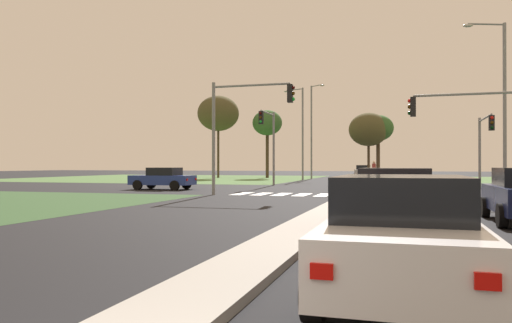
{
  "coord_description": "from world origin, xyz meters",
  "views": [
    {
      "loc": [
        2.36,
        -2.1,
        1.64
      ],
      "look_at": [
        -7.16,
        30.1,
        1.86
      ],
      "focal_mm": 35.04,
      "sensor_mm": 36.0,
      "label": 1
    }
  ],
  "objects_px": {
    "street_lamp_second": "(501,98)",
    "treeline_fourth": "(369,130)",
    "car_blue_third": "(163,178)",
    "traffic_signal_far_right": "(484,137)",
    "street_lamp_third": "(301,129)",
    "treeline_second": "(267,123)",
    "traffic_signal_near_right": "(476,122)",
    "car_red_near": "(395,200)",
    "treeline_near": "(218,114)",
    "pedestrian_at_median": "(374,169)",
    "car_white_fourth": "(402,233)",
    "car_silver_fifth": "(363,172)",
    "treeline_third": "(378,129)",
    "traffic_signal_far_left": "(269,135)",
    "traffic_signal_near_left": "(241,117)",
    "street_lamp_fourth": "(312,128)"
  },
  "relations": [
    {
      "from": "car_white_fourth",
      "to": "treeline_second",
      "type": "xyz_separation_m",
      "value": [
        -16.5,
        54.39,
        6.12
      ]
    },
    {
      "from": "traffic_signal_near_right",
      "to": "treeline_third",
      "type": "height_order",
      "value": "treeline_third"
    },
    {
      "from": "car_blue_third",
      "to": "traffic_signal_far_right",
      "type": "relative_size",
      "value": 0.78
    },
    {
      "from": "street_lamp_third",
      "to": "treeline_second",
      "type": "distance_m",
      "value": 10.11
    },
    {
      "from": "car_blue_third",
      "to": "traffic_signal_far_left",
      "type": "xyz_separation_m",
      "value": [
        5.38,
        7.26,
        3.23
      ]
    },
    {
      "from": "car_red_near",
      "to": "car_silver_fifth",
      "type": "relative_size",
      "value": 0.92
    },
    {
      "from": "car_blue_third",
      "to": "pedestrian_at_median",
      "type": "bearing_deg",
      "value": -40.59
    },
    {
      "from": "car_white_fourth",
      "to": "car_silver_fifth",
      "type": "relative_size",
      "value": 1.0
    },
    {
      "from": "car_white_fourth",
      "to": "treeline_near",
      "type": "height_order",
      "value": "treeline_near"
    },
    {
      "from": "car_blue_third",
      "to": "treeline_fourth",
      "type": "relative_size",
      "value": 0.54
    },
    {
      "from": "traffic_signal_far_left",
      "to": "traffic_signal_near_left",
      "type": "xyz_separation_m",
      "value": [
        1.59,
        -11.81,
        0.22
      ]
    },
    {
      "from": "car_white_fourth",
      "to": "pedestrian_at_median",
      "type": "bearing_deg",
      "value": 93.65
    },
    {
      "from": "treeline_second",
      "to": "treeline_third",
      "type": "height_order",
      "value": "treeline_second"
    },
    {
      "from": "treeline_third",
      "to": "treeline_fourth",
      "type": "height_order",
      "value": "treeline_fourth"
    },
    {
      "from": "car_white_fourth",
      "to": "pedestrian_at_median",
      "type": "relative_size",
      "value": 2.51
    },
    {
      "from": "pedestrian_at_median",
      "to": "car_blue_third",
      "type": "bearing_deg",
      "value": -2.41
    },
    {
      "from": "street_lamp_second",
      "to": "treeline_near",
      "type": "relative_size",
      "value": 0.95
    },
    {
      "from": "traffic_signal_near_left",
      "to": "traffic_signal_far_left",
      "type": "bearing_deg",
      "value": 97.65
    },
    {
      "from": "street_lamp_second",
      "to": "treeline_fourth",
      "type": "height_order",
      "value": "street_lamp_second"
    },
    {
      "from": "car_blue_third",
      "to": "traffic_signal_far_right",
      "type": "xyz_separation_m",
      "value": [
        20.58,
        6.57,
        2.77
      ]
    },
    {
      "from": "street_lamp_second",
      "to": "street_lamp_fourth",
      "type": "height_order",
      "value": "street_lamp_fourth"
    },
    {
      "from": "traffic_signal_far_right",
      "to": "treeline_second",
      "type": "height_order",
      "value": "treeline_second"
    },
    {
      "from": "traffic_signal_near_right",
      "to": "car_red_near",
      "type": "bearing_deg",
      "value": -104.8
    },
    {
      "from": "car_red_near",
      "to": "pedestrian_at_median",
      "type": "distance_m",
      "value": 32.89
    },
    {
      "from": "traffic_signal_near_right",
      "to": "traffic_signal_far_right",
      "type": "xyz_separation_m",
      "value": [
        1.93,
        11.11,
        -0.14
      ]
    },
    {
      "from": "street_lamp_third",
      "to": "treeline_near",
      "type": "height_order",
      "value": "treeline_near"
    },
    {
      "from": "traffic_signal_far_left",
      "to": "treeline_third",
      "type": "bearing_deg",
      "value": 73.18
    },
    {
      "from": "car_blue_third",
      "to": "treeline_fourth",
      "type": "bearing_deg",
      "value": -20.54
    },
    {
      "from": "car_white_fourth",
      "to": "traffic_signal_near_left",
      "type": "height_order",
      "value": "traffic_signal_near_left"
    },
    {
      "from": "treeline_second",
      "to": "treeline_third",
      "type": "distance_m",
      "value": 13.7
    },
    {
      "from": "traffic_signal_far_left",
      "to": "treeline_near",
      "type": "bearing_deg",
      "value": 119.71
    },
    {
      "from": "car_silver_fifth",
      "to": "traffic_signal_far_left",
      "type": "bearing_deg",
      "value": 78.13
    },
    {
      "from": "car_silver_fifth",
      "to": "street_lamp_second",
      "type": "height_order",
      "value": "street_lamp_second"
    },
    {
      "from": "street_lamp_fourth",
      "to": "car_white_fourth",
      "type": "bearing_deg",
      "value": -78.76
    },
    {
      "from": "traffic_signal_far_left",
      "to": "treeline_fourth",
      "type": "xyz_separation_m",
      "value": [
        6.02,
        23.14,
        1.84
      ]
    },
    {
      "from": "street_lamp_third",
      "to": "treeline_fourth",
      "type": "height_order",
      "value": "street_lamp_third"
    },
    {
      "from": "traffic_signal_near_left",
      "to": "street_lamp_fourth",
      "type": "relative_size",
      "value": 0.56
    },
    {
      "from": "traffic_signal_far_left",
      "to": "treeline_third",
      "type": "relative_size",
      "value": 0.78
    },
    {
      "from": "car_red_near",
      "to": "treeline_near",
      "type": "xyz_separation_m",
      "value": [
        -22.36,
        47.14,
        7.37
      ]
    },
    {
      "from": "street_lamp_third",
      "to": "treeline_third",
      "type": "height_order",
      "value": "street_lamp_third"
    },
    {
      "from": "traffic_signal_near_left",
      "to": "pedestrian_at_median",
      "type": "xyz_separation_m",
      "value": [
        5.9,
        19.55,
        -2.94
      ]
    },
    {
      "from": "traffic_signal_far_left",
      "to": "treeline_fourth",
      "type": "relative_size",
      "value": 0.75
    },
    {
      "from": "car_white_fourth",
      "to": "car_blue_third",
      "type": "bearing_deg",
      "value": 123.13
    },
    {
      "from": "car_blue_third",
      "to": "street_lamp_second",
      "type": "xyz_separation_m",
      "value": [
        20.8,
        1.75,
        4.77
      ]
    },
    {
      "from": "car_red_near",
      "to": "treeline_near",
      "type": "relative_size",
      "value": 0.41
    },
    {
      "from": "car_white_fourth",
      "to": "treeline_near",
      "type": "relative_size",
      "value": 0.44
    },
    {
      "from": "car_blue_third",
      "to": "traffic_signal_near_right",
      "type": "bearing_deg",
      "value": -103.7
    },
    {
      "from": "treeline_near",
      "to": "treeline_third",
      "type": "height_order",
      "value": "treeline_near"
    },
    {
      "from": "car_silver_fifth",
      "to": "street_lamp_second",
      "type": "relative_size",
      "value": 0.47
    },
    {
      "from": "traffic_signal_near_left",
      "to": "treeline_fourth",
      "type": "xyz_separation_m",
      "value": [
        4.43,
        34.95,
        1.62
      ]
    }
  ]
}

